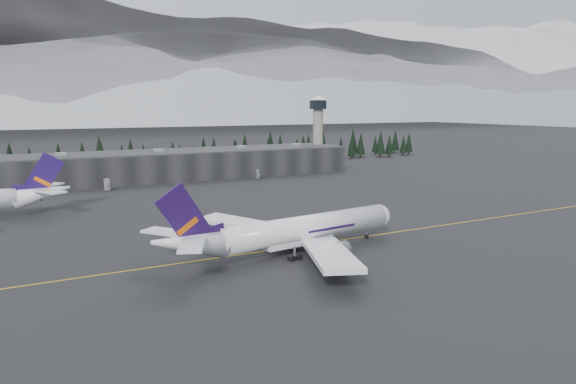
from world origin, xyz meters
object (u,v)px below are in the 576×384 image
control_tower (318,124)px  gse_vehicle_b (258,178)px  jet_main (288,232)px  terminal (181,164)px  gse_vehicle_a (107,189)px

control_tower → gse_vehicle_b: control_tower is taller
gse_vehicle_b → jet_main: bearing=-32.1°
terminal → gse_vehicle_b: size_ratio=35.03×
jet_main → gse_vehicle_b: jet_main is taller
jet_main → gse_vehicle_a: jet_main is taller
control_tower → gse_vehicle_b: (-45.73, -24.04, -22.63)m
control_tower → jet_main: (-89.16, -134.76, -18.24)m
gse_vehicle_a → jet_main: bearing=-68.3°
gse_vehicle_a → terminal: bearing=42.7°
gse_vehicle_a → gse_vehicle_b: bearing=11.9°
jet_main → gse_vehicle_a: bearing=94.3°
terminal → control_tower: size_ratio=4.24×
terminal → control_tower: (75.00, 3.00, 17.11)m
control_tower → jet_main: size_ratio=0.61×
terminal → gse_vehicle_a: size_ratio=32.03×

